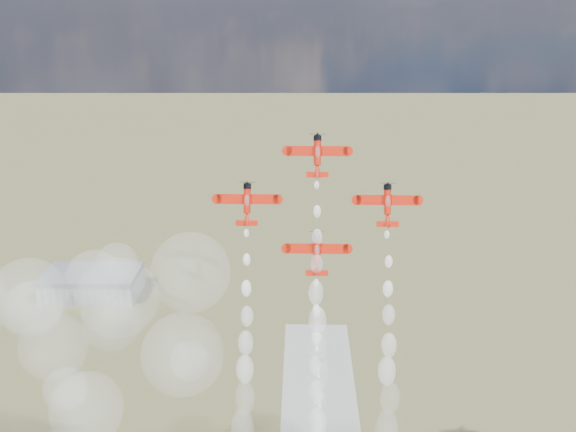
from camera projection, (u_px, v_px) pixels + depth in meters
The scene contains 9 objects.
hangar at pixel (92, 283), 327.61m from camera, with size 50.00×28.00×13.00m.
plane_lead at pixel (317, 155), 125.60m from camera, with size 12.63×5.96×8.53m.
plane_left at pixel (247, 203), 125.32m from camera, with size 12.63×5.96×8.53m.
plane_right at pixel (388, 204), 124.74m from camera, with size 12.63×5.96×8.53m.
plane_slot at pixel (317, 253), 124.46m from camera, with size 12.63×5.96×8.53m.
smoke_trail_lead at pixel (317, 357), 123.41m from camera, with size 5.57×20.08×43.41m.
smoke_trail_left at pixel (244, 408), 122.87m from camera, with size 5.46×21.23×43.67m.
smoke_trail_right at pixel (388, 410), 122.57m from camera, with size 5.29×20.77×44.33m.
drifted_smoke_cloud at pixel (103, 323), 156.94m from camera, with size 67.91×37.86×58.51m.
Camera 1 is at (-8.17, -113.02, 152.82)m, focal length 38.00 mm.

